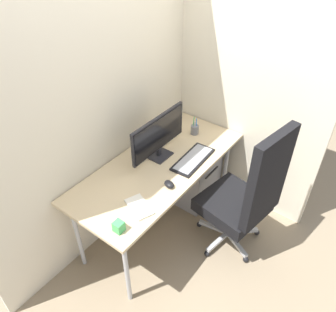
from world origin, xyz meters
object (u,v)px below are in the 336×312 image
(keyboard, at_px, (193,159))
(pen_holder, at_px, (195,129))
(monitor, at_px, (159,135))
(notebook, at_px, (139,207))
(mouse, at_px, (169,184))
(desk_clamp_accessory, at_px, (119,227))
(filing_cabinet, at_px, (189,172))
(office_chair, at_px, (246,196))

(keyboard, distance_m, pen_holder, 0.40)
(keyboard, xyz_separation_m, pen_holder, (0.34, 0.21, 0.04))
(pen_holder, bearing_deg, keyboard, -148.41)
(monitor, distance_m, notebook, 0.65)
(keyboard, relative_size, notebook, 2.00)
(mouse, distance_m, pen_holder, 0.75)
(keyboard, distance_m, desk_clamp_accessory, 0.90)
(filing_cabinet, bearing_deg, pen_holder, -9.10)
(filing_cabinet, bearing_deg, keyboard, -144.00)
(keyboard, bearing_deg, monitor, 114.12)
(mouse, height_order, notebook, mouse)
(office_chair, distance_m, monitor, 0.85)
(office_chair, distance_m, notebook, 0.87)
(filing_cabinet, relative_size, pen_holder, 3.49)
(monitor, bearing_deg, desk_clamp_accessory, -159.93)
(office_chair, xyz_separation_m, desk_clamp_accessory, (-0.93, 0.47, 0.18))
(notebook, bearing_deg, mouse, 14.46)
(monitor, distance_m, desk_clamp_accessory, 0.85)
(filing_cabinet, bearing_deg, office_chair, -111.04)
(filing_cabinet, relative_size, keyboard, 1.37)
(monitor, bearing_deg, pen_holder, -6.76)
(office_chair, relative_size, notebook, 5.65)
(office_chair, bearing_deg, mouse, 130.67)
(keyboard, height_order, pen_holder, pen_holder)
(pen_holder, relative_size, notebook, 0.79)
(notebook, bearing_deg, desk_clamp_accessory, -151.56)
(filing_cabinet, relative_size, desk_clamp_accessory, 8.06)
(pen_holder, bearing_deg, office_chair, -114.19)
(monitor, bearing_deg, keyboard, -65.88)
(monitor, relative_size, pen_holder, 3.59)
(filing_cabinet, xyz_separation_m, notebook, (-0.97, -0.21, 0.45))
(filing_cabinet, bearing_deg, mouse, -159.64)
(filing_cabinet, height_order, keyboard, keyboard)
(notebook, distance_m, desk_clamp_accessory, 0.23)
(office_chair, distance_m, filing_cabinet, 0.82)
(pen_holder, relative_size, desk_clamp_accessory, 2.31)
(filing_cabinet, xyz_separation_m, monitor, (-0.42, 0.05, 0.65))
(office_chair, relative_size, pen_holder, 7.20)
(keyboard, xyz_separation_m, mouse, (-0.37, -0.03, 0.01))
(mouse, xyz_separation_m, pen_holder, (0.71, 0.24, 0.02))
(filing_cabinet, height_order, monitor, monitor)
(pen_holder, bearing_deg, desk_clamp_accessory, -169.41)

